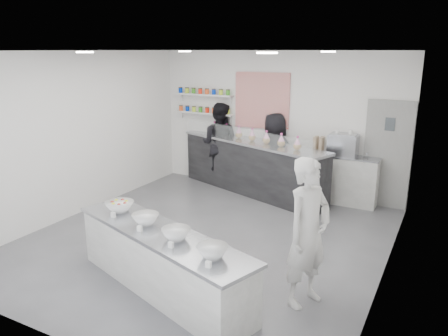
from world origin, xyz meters
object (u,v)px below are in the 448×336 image
Objects in this scene: back_bar at (252,167)px; espresso_ledge at (344,180)px; prep_counter at (162,261)px; staff_left at (219,144)px; staff_right at (274,153)px; woman_prep at (308,233)px; espresso_machine at (343,145)px.

back_bar reaches higher than espresso_ledge.
back_bar is (-0.66, 4.20, 0.17)m from prep_counter.
espresso_ledge is 0.71× the size of staff_left.
prep_counter is 0.81× the size of back_bar.
staff_right is at bearing 172.85° from staff_left.
woman_prep is 1.06× the size of staff_right.
staff_left reaches higher than espresso_ledge.
prep_counter is at bearing 114.90° from staff_right.
espresso_machine is at bearing 93.20° from prep_counter.
staff_left is at bearing 179.49° from espresso_ledge.
espresso_machine is 0.29× the size of staff_left.
espresso_ledge is at bearing 0.00° from espresso_machine.
woman_prep reaches higher than back_bar.
espresso_machine is 2.80m from staff_left.
staff_right reaches higher than prep_counter.
espresso_machine is (-0.06, 0.00, 0.70)m from espresso_ledge.
woman_prep is (0.45, -3.82, 0.42)m from espresso_ledge.
espresso_ledge is 3.87m from woman_prep.
espresso_machine is at bearing 172.33° from staff_left.
back_bar is at bearing -173.34° from espresso_ledge.
prep_counter is 1.72× the size of staff_right.
espresso_machine reaches higher than back_bar.
woman_prep is (2.38, -3.60, 0.35)m from back_bar.
staff_left reaches higher than woman_prep.
back_bar is 1.03m from staff_left.
espresso_machine is at bearing -159.32° from staff_right.
back_bar is at bearing 157.76° from staff_left.
staff_right reaches higher than back_bar.
prep_counter is 4.65m from espresso_machine.
woman_prep is (0.51, -3.82, -0.28)m from espresso_machine.
espresso_ledge is at bearing 25.86° from back_bar.
prep_counter is 1.59× the size of staff_left.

